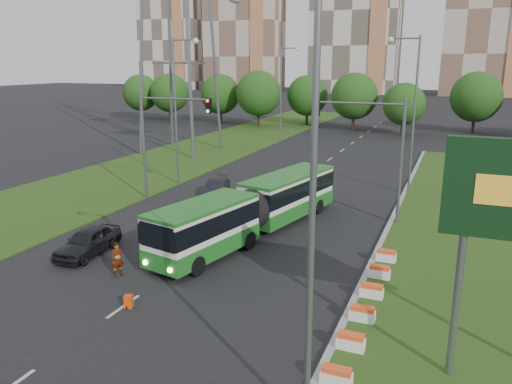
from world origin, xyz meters
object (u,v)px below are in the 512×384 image
at_px(articulated_bus, 252,208).
at_px(pedestrian, 118,259).
at_px(traffic_mast_median, 376,140).
at_px(car_left_far, 217,188).
at_px(car_left_near, 88,241).
at_px(shopping_trolley, 129,302).
at_px(traffic_mast_left, 162,130).

height_order(articulated_bus, pedestrian, articulated_bus).
bearing_deg(traffic_mast_median, car_left_far, 172.60).
xyz_separation_m(articulated_bus, car_left_near, (-6.94, -6.39, -0.87)).
relative_size(articulated_bus, car_left_near, 3.68).
distance_m(car_left_near, shopping_trolley, 7.14).
bearing_deg(pedestrian, shopping_trolley, -113.14).
bearing_deg(car_left_far, pedestrian, -95.80).
bearing_deg(car_left_near, pedestrian, -31.57).
bearing_deg(pedestrian, car_left_near, 84.68).
bearing_deg(articulated_bus, shopping_trolley, -84.06).
height_order(car_left_far, pedestrian, pedestrian).
bearing_deg(car_left_near, traffic_mast_median, 38.20).
relative_size(articulated_bus, car_left_far, 3.98).
bearing_deg(shopping_trolley, car_left_far, 87.34).
height_order(traffic_mast_left, car_left_far, traffic_mast_left).
xyz_separation_m(articulated_bus, shopping_trolley, (-1.23, -10.65, -1.33)).
distance_m(articulated_bus, car_left_far, 9.12).
bearing_deg(traffic_mast_left, articulated_bus, -26.00).
relative_size(car_left_far, pedestrian, 2.30).
distance_m(articulated_bus, shopping_trolley, 10.81).
bearing_deg(traffic_mast_median, pedestrian, -126.31).
height_order(car_left_near, shopping_trolley, car_left_near).
distance_m(traffic_mast_median, traffic_mast_left, 15.19).
distance_m(traffic_mast_median, car_left_far, 13.08).
distance_m(articulated_bus, pedestrian, 8.96).
xyz_separation_m(traffic_mast_left, articulated_bus, (8.91, -4.34, -3.74)).
height_order(traffic_mast_median, articulated_bus, traffic_mast_median).
xyz_separation_m(pedestrian, shopping_trolley, (2.43, -2.51, -0.59)).
bearing_deg(articulated_bus, traffic_mast_median, 53.07).
xyz_separation_m(traffic_mast_left, shopping_trolley, (7.67, -15.00, -5.07)).
bearing_deg(car_left_near, traffic_mast_left, 96.92).
xyz_separation_m(traffic_mast_median, pedestrian, (-9.91, -13.49, -4.48)).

